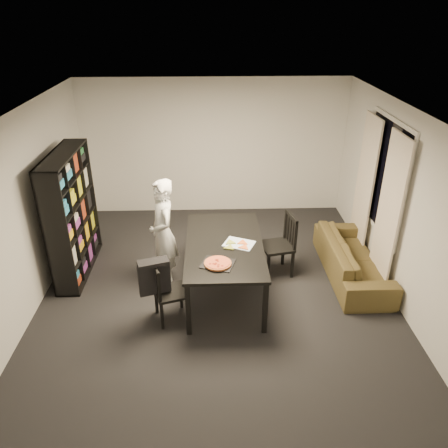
{
  "coord_description": "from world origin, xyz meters",
  "views": [
    {
      "loc": [
        -0.08,
        -5.32,
        3.79
      ],
      "look_at": [
        0.1,
        0.03,
        1.05
      ],
      "focal_mm": 35.0,
      "sensor_mm": 36.0,
      "label": 1
    }
  ],
  "objects_px": {
    "person": "(163,233)",
    "pepperoni_pizza": "(218,263)",
    "baking_tray": "(218,264)",
    "sofa": "(353,258)",
    "chair_right": "(283,240)",
    "dining_table": "(224,248)",
    "chair_left": "(164,288)",
    "bookshelf": "(72,215)"
  },
  "relations": [
    {
      "from": "person",
      "to": "pepperoni_pizza",
      "type": "bearing_deg",
      "value": 21.46
    },
    {
      "from": "baking_tray",
      "to": "sofa",
      "type": "height_order",
      "value": "baking_tray"
    },
    {
      "from": "chair_right",
      "to": "person",
      "type": "xyz_separation_m",
      "value": [
        -1.78,
        -0.17,
        0.26
      ]
    },
    {
      "from": "baking_tray",
      "to": "dining_table",
      "type": "bearing_deg",
      "value": 79.13
    },
    {
      "from": "person",
      "to": "pepperoni_pizza",
      "type": "height_order",
      "value": "person"
    },
    {
      "from": "pepperoni_pizza",
      "to": "baking_tray",
      "type": "bearing_deg",
      "value": 89.24
    },
    {
      "from": "pepperoni_pizza",
      "to": "sofa",
      "type": "xyz_separation_m",
      "value": [
        2.08,
        0.92,
        -0.54
      ]
    },
    {
      "from": "dining_table",
      "to": "chair_left",
      "type": "height_order",
      "value": "chair_left"
    },
    {
      "from": "dining_table",
      "to": "sofa",
      "type": "distance_m",
      "value": 2.06
    },
    {
      "from": "sofa",
      "to": "pepperoni_pizza",
      "type": "bearing_deg",
      "value": 113.83
    },
    {
      "from": "baking_tray",
      "to": "sofa",
      "type": "relative_size",
      "value": 0.2
    },
    {
      "from": "person",
      "to": "sofa",
      "type": "relative_size",
      "value": 0.83
    },
    {
      "from": "chair_right",
      "to": "pepperoni_pizza",
      "type": "xyz_separation_m",
      "value": [
        -1.01,
        -1.04,
        0.27
      ]
    },
    {
      "from": "baking_tray",
      "to": "pepperoni_pizza",
      "type": "bearing_deg",
      "value": -90.76
    },
    {
      "from": "chair_left",
      "to": "baking_tray",
      "type": "height_order",
      "value": "chair_left"
    },
    {
      "from": "chair_left",
      "to": "chair_right",
      "type": "xyz_separation_m",
      "value": [
        1.7,
        1.1,
        0.06
      ]
    },
    {
      "from": "person",
      "to": "dining_table",
      "type": "bearing_deg",
      "value": 49.69
    },
    {
      "from": "sofa",
      "to": "dining_table",
      "type": "bearing_deg",
      "value": 100.59
    },
    {
      "from": "chair_right",
      "to": "person",
      "type": "height_order",
      "value": "person"
    },
    {
      "from": "dining_table",
      "to": "chair_right",
      "type": "xyz_separation_m",
      "value": [
        0.91,
        0.49,
        -0.17
      ]
    },
    {
      "from": "chair_left",
      "to": "sofa",
      "type": "distance_m",
      "value": 2.94
    },
    {
      "from": "bookshelf",
      "to": "person",
      "type": "height_order",
      "value": "bookshelf"
    },
    {
      "from": "person",
      "to": "pepperoni_pizza",
      "type": "xyz_separation_m",
      "value": [
        0.77,
        -0.87,
        0.01
      ]
    },
    {
      "from": "chair_right",
      "to": "sofa",
      "type": "relative_size",
      "value": 0.5
    },
    {
      "from": "pepperoni_pizza",
      "to": "person",
      "type": "bearing_deg",
      "value": 131.6
    },
    {
      "from": "dining_table",
      "to": "sofa",
      "type": "bearing_deg",
      "value": 10.59
    },
    {
      "from": "chair_left",
      "to": "chair_right",
      "type": "height_order",
      "value": "chair_right"
    },
    {
      "from": "sofa",
      "to": "bookshelf",
      "type": "bearing_deg",
      "value": 85.95
    },
    {
      "from": "chair_right",
      "to": "sofa",
      "type": "height_order",
      "value": "chair_right"
    },
    {
      "from": "bookshelf",
      "to": "pepperoni_pizza",
      "type": "height_order",
      "value": "bookshelf"
    },
    {
      "from": "bookshelf",
      "to": "sofa",
      "type": "height_order",
      "value": "bookshelf"
    },
    {
      "from": "dining_table",
      "to": "sofa",
      "type": "relative_size",
      "value": 0.98
    },
    {
      "from": "bookshelf",
      "to": "dining_table",
      "type": "distance_m",
      "value": 2.36
    },
    {
      "from": "chair_left",
      "to": "chair_right",
      "type": "distance_m",
      "value": 2.02
    },
    {
      "from": "chair_left",
      "to": "baking_tray",
      "type": "relative_size",
      "value": 2.17
    },
    {
      "from": "bookshelf",
      "to": "sofa",
      "type": "relative_size",
      "value": 0.97
    },
    {
      "from": "pepperoni_pizza",
      "to": "sofa",
      "type": "bearing_deg",
      "value": 23.83
    },
    {
      "from": "bookshelf",
      "to": "dining_table",
      "type": "xyz_separation_m",
      "value": [
        2.25,
        -0.67,
        -0.22
      ]
    },
    {
      "from": "baking_tray",
      "to": "bookshelf",
      "type": "bearing_deg",
      "value": 150.93
    },
    {
      "from": "bookshelf",
      "to": "person",
      "type": "relative_size",
      "value": 1.17
    },
    {
      "from": "dining_table",
      "to": "person",
      "type": "relative_size",
      "value": 1.18
    },
    {
      "from": "baking_tray",
      "to": "sofa",
      "type": "distance_m",
      "value": 2.32
    }
  ]
}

